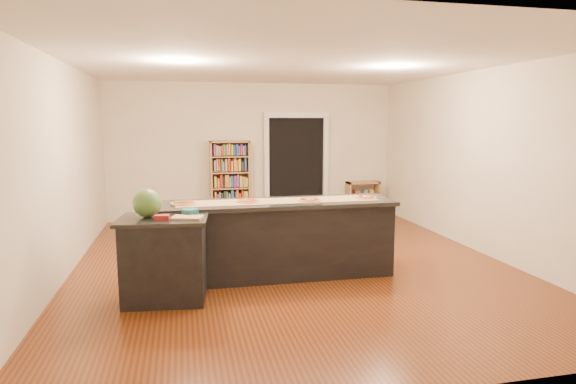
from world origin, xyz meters
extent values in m
cube|color=beige|center=(0.00, 0.00, 1.40)|extent=(6.00, 7.00, 2.80)
cube|color=#642E11|center=(0.00, 0.00, 0.00)|extent=(6.00, 7.00, 0.01)
cube|color=white|center=(0.00, 0.00, 2.80)|extent=(6.00, 7.00, 0.01)
cube|color=black|center=(0.90, 3.48, 1.05)|extent=(1.20, 0.02, 2.10)
cube|color=silver|center=(0.25, 3.44, 1.05)|extent=(0.10, 0.08, 2.10)
cube|color=silver|center=(1.55, 3.44, 1.05)|extent=(0.10, 0.08, 2.10)
cube|color=silver|center=(0.90, 3.44, 2.15)|extent=(1.40, 0.08, 0.12)
cube|color=black|center=(-0.28, -0.52, 0.47)|extent=(2.93, 0.73, 0.94)
cube|color=black|center=(-0.28, -0.52, 0.97)|extent=(3.01, 0.81, 0.05)
cube|color=black|center=(-1.72, -1.13, 0.46)|extent=(0.89, 0.63, 0.92)
cube|color=black|center=(-1.72, -1.13, 0.94)|extent=(0.97, 0.71, 0.04)
cube|color=#AB7E53|center=(-0.54, 3.31, 0.81)|extent=(0.81, 0.29, 1.63)
cube|color=#AB7E53|center=(2.36, 3.30, 0.35)|extent=(0.71, 0.30, 0.71)
cylinder|color=#6692E3|center=(-0.21, 3.15, 0.18)|extent=(0.25, 0.25, 0.37)
cube|color=#A17C53|center=(-0.28, -0.51, 0.99)|extent=(2.61, 0.49, 0.00)
sphere|color=#144214|center=(-1.88, -1.07, 1.12)|extent=(0.32, 0.32, 0.32)
cube|color=tan|center=(-1.45, -1.24, 0.97)|extent=(0.37, 0.30, 0.02)
cube|color=maroon|center=(-1.72, -1.27, 0.99)|extent=(0.16, 0.12, 0.06)
cylinder|color=#195966|center=(-1.42, -1.06, 1.00)|extent=(0.19, 0.19, 0.07)
cylinder|color=tan|center=(-1.48, -0.50, 1.00)|extent=(0.32, 0.32, 0.02)
cylinder|color=#A5190C|center=(-1.48, -0.50, 1.01)|extent=(0.26, 0.26, 0.00)
cylinder|color=tan|center=(-0.68, -0.49, 1.00)|extent=(0.31, 0.31, 0.02)
cylinder|color=#A5190C|center=(-0.68, -0.49, 1.01)|extent=(0.25, 0.25, 0.00)
cylinder|color=tan|center=(0.12, -0.57, 1.00)|extent=(0.30, 0.30, 0.02)
cylinder|color=#A5190C|center=(0.12, -0.57, 1.01)|extent=(0.25, 0.25, 0.00)
cylinder|color=tan|center=(0.92, -0.52, 1.00)|extent=(0.30, 0.30, 0.02)
cylinder|color=#A5190C|center=(0.92, -0.52, 1.01)|extent=(0.25, 0.25, 0.00)
camera|label=1|loc=(-1.49, -6.54, 2.02)|focal=30.00mm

